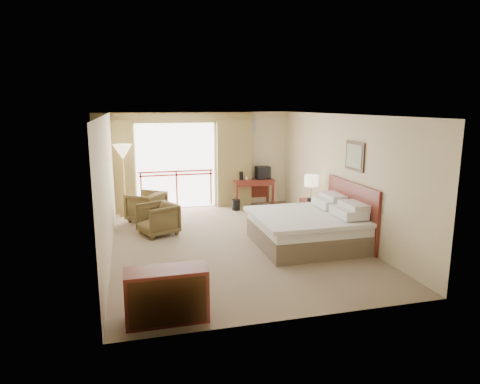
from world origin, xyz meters
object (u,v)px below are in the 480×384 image
object	(u,v)px
desk	(252,185)
dresser	(167,295)
armchair_near	(158,234)
nightstand	(311,213)
side_table	(148,213)
tv	(263,173)
table_lamp	(311,181)
floor_lamp	(123,155)
armchair_far	(147,221)
bed	(309,228)
wastebasket	(236,205)

from	to	relation	value
desk	dresser	size ratio (longest dim) A/B	1.07
desk	armchair_near	distance (m)	3.75
nightstand	side_table	bearing A→B (deg)	172.94
tv	side_table	bearing A→B (deg)	-138.25
table_lamp	floor_lamp	world-z (taller)	floor_lamp
desk	side_table	xyz separation A→B (m)	(-3.08, -1.78, -0.23)
tv	armchair_near	size ratio (longest dim) A/B	0.51
nightstand	armchair_far	xyz separation A→B (m)	(-3.88, 1.44, -0.32)
dresser	floor_lamp	bearing A→B (deg)	98.34
nightstand	table_lamp	bearing A→B (deg)	93.04
armchair_near	dresser	xyz separation A→B (m)	(-0.16, -4.05, 0.37)
side_table	tv	bearing A→B (deg)	27.00
desk	tv	distance (m)	0.47
table_lamp	floor_lamp	size ratio (longest dim) A/B	0.31
desk	dresser	distance (m)	7.06
bed	armchair_near	xyz separation A→B (m)	(-3.01, 1.56, -0.38)
nightstand	bed	bearing A→B (deg)	-112.63
desk	floor_lamp	bearing A→B (deg)	-177.43
tv	nightstand	bearing A→B (deg)	-63.95
wastebasket	armchair_near	xyz separation A→B (m)	(-2.28, -1.79, -0.15)
tv	dresser	bearing A→B (deg)	-103.30
bed	side_table	bearing A→B (deg)	146.85
table_lamp	side_table	distance (m)	3.98
desk	armchair_far	bearing A→B (deg)	-165.24
tv	dresser	xyz separation A→B (m)	(-3.36, -6.30, -0.58)
wastebasket	tv	bearing A→B (deg)	26.52
tv	armchair_far	bearing A→B (deg)	-149.24
nightstand	wastebasket	bearing A→B (deg)	128.82
desk	armchair_far	distance (m)	3.32
armchair_far	side_table	xyz separation A→B (m)	(0.02, -0.75, 0.37)
floor_lamp	table_lamp	bearing A→B (deg)	-24.73
armchair_near	floor_lamp	xyz separation A→B (m)	(-0.71, 1.91, 1.63)
side_table	dresser	size ratio (longest dim) A/B	0.49
table_lamp	dresser	xyz separation A→B (m)	(-3.84, -3.94, -0.72)
side_table	floor_lamp	bearing A→B (deg)	111.01
wastebasket	floor_lamp	world-z (taller)	floor_lamp
table_lamp	dresser	distance (m)	5.55
wastebasket	armchair_far	world-z (taller)	armchair_far
armchair_far	armchair_near	bearing A→B (deg)	45.14
table_lamp	armchair_far	size ratio (longest dim) A/B	0.71
wastebasket	table_lamp	bearing A→B (deg)	-53.52
table_lamp	desk	distance (m)	2.59
tv	side_table	world-z (taller)	tv
tv	dresser	world-z (taller)	tv
armchair_near	wastebasket	bearing A→B (deg)	105.21
nightstand	desk	size ratio (longest dim) A/B	0.54
nightstand	desk	xyz separation A→B (m)	(-0.78, 2.47, 0.28)
armchair_near	nightstand	bearing A→B (deg)	64.53
desk	dresser	bearing A→B (deg)	-119.35
armchair_far	dresser	world-z (taller)	dresser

